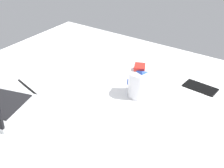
% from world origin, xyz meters
% --- Properties ---
extents(bed_mattress, '(1.80, 1.40, 0.18)m').
position_xyz_m(bed_mattress, '(0.00, 0.00, 0.09)').
color(bed_mattress, white).
rests_on(bed_mattress, ground).
extents(snack_cup, '(0.10, 0.10, 0.13)m').
position_xyz_m(snack_cup, '(0.06, -0.18, 0.24)').
color(snack_cup, silver).
rests_on(snack_cup, bed_mattress).
extents(cell_phone, '(0.15, 0.08, 0.01)m').
position_xyz_m(cell_phone, '(-0.14, -0.37, 0.18)').
color(cell_phone, black).
rests_on(cell_phone, bed_mattress).
extents(charger_cable, '(0.17, 0.05, 0.01)m').
position_xyz_m(charger_cable, '(0.48, 0.04, 0.18)').
color(charger_cable, black).
rests_on(charger_cable, bed_mattress).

